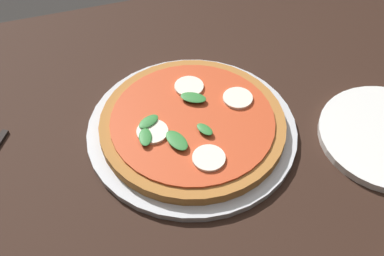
% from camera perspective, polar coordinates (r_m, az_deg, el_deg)
% --- Properties ---
extents(dining_table, '(1.24, 0.89, 0.71)m').
position_cam_1_polar(dining_table, '(0.89, 3.00, -4.85)').
color(dining_table, black).
rests_on(dining_table, ground_plane).
extents(serving_tray, '(0.36, 0.36, 0.01)m').
position_cam_1_polar(serving_tray, '(0.81, 0.00, -0.19)').
color(serving_tray, silver).
rests_on(serving_tray, dining_table).
extents(pizza, '(0.31, 0.31, 0.03)m').
position_cam_1_polar(pizza, '(0.80, 0.06, 0.57)').
color(pizza, '#B27033').
rests_on(pizza, serving_tray).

